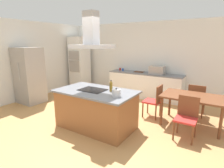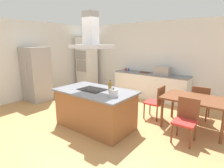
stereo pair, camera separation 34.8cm
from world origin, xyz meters
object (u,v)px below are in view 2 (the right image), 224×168
Objects in this scene: olive_oil_bottle at (110,87)px; cutting_board at (144,72)px; wall_oven_stack at (87,63)px; coffee_mug_blue at (129,70)px; chair_facing_back_wall at (201,101)px; coffee_mug_red at (126,69)px; range_hood at (91,37)px; dining_table at (195,101)px; chair_facing_island at (186,117)px; chair_at_left_end at (157,100)px; countertop_microwave at (163,71)px; cooktop at (92,89)px; tea_kettle at (113,93)px; refrigerator at (36,74)px.

olive_oil_bottle is 2.85m from cutting_board.
coffee_mug_blue is at bearing 7.28° from wall_oven_stack.
chair_facing_back_wall is (4.79, -0.68, -0.59)m from wall_oven_stack.
coffee_mug_red is 3.30m from range_hood.
coffee_mug_red is 3.38m from dining_table.
chair_facing_island reaches higher than dining_table.
olive_oil_bottle is 0.29× the size of chair_at_left_end.
wall_oven_stack is at bearing -172.72° from coffee_mug_blue.
coffee_mug_red is 0.10× the size of chair_facing_back_wall.
olive_oil_bottle reaches higher than dining_table.
cutting_board is 0.38× the size of range_hood.
chair_at_left_end is (-0.92, -0.00, -0.16)m from dining_table.
countertop_microwave reaches higher than coffee_mug_red.
olive_oil_bottle is 2.45m from chair_facing_back_wall.
coffee_mug_red is 1.88m from wall_oven_stack.
chair_facing_island is at bearing 17.69° from cooktop.
olive_oil_bottle is 2.84× the size of coffee_mug_red.
olive_oil_bottle reaches higher than cutting_board.
olive_oil_bottle is (-0.31, 0.29, 0.03)m from tea_kettle.
tea_kettle is 3.64m from refrigerator.
coffee_mug_blue is at bearing -14.01° from coffee_mug_red.
chair_facing_island is (1.25, 0.78, -0.47)m from tea_kettle.
cutting_board is at bearing 175.97° from countertop_microwave.
cutting_board is 0.19× the size of refrigerator.
range_hood reaches higher than countertop_microwave.
countertop_microwave is 0.56× the size of chair_at_left_end.
cooktop is 1.73m from chair_at_left_end.
chair_facing_island is at bearing 17.35° from olive_oil_bottle.
cutting_board is 2.68m from wall_oven_stack.
chair_facing_island is at bearing 31.74° from tea_kettle.
refrigerator is 3.14m from range_hood.
chair_facing_back_wall is at bearing 90.00° from dining_table.
countertop_microwave is at bearing 122.38° from chair_facing_island.
cooktop is 2.12m from chair_facing_island.
coffee_mug_blue is 0.06× the size of dining_table.
wall_oven_stack is 5.00m from dining_table.
dining_table is at bearing -29.13° from coffee_mug_red.
coffee_mug_red is (-1.69, 3.08, -0.03)m from tea_kettle.
chair_facing_island and chair_at_left_end have the same top height.
olive_oil_bottle is 2.74m from countertop_microwave.
refrigerator is at bearing 174.07° from range_hood.
coffee_mug_blue is at bearing 114.04° from olive_oil_bottle.
wall_oven_stack is at bearing 136.71° from cooktop.
chair_at_left_end is (0.34, 1.44, -0.47)m from tea_kettle.
cutting_board is 0.24× the size of dining_table.
range_hood reaches higher than coffee_mug_blue.
wall_oven_stack reaches higher than dining_table.
coffee_mug_blue is 0.26× the size of cutting_board.
countertop_microwave is (-0.17, 3.02, 0.06)m from tea_kettle.
range_hood is at bearing -135.28° from chair_facing_back_wall.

